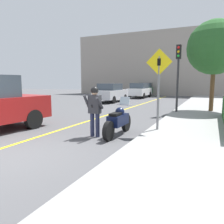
{
  "coord_description": "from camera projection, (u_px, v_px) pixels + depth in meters",
  "views": [
    {
      "loc": [
        4.64,
        -3.74,
        1.84
      ],
      "look_at": [
        1.45,
        3.24,
        0.77
      ],
      "focal_mm": 35.0,
      "sensor_mm": 36.0,
      "label": 1
    }
  ],
  "objects": [
    {
      "name": "parked_car_silver",
      "position": [
        111.0,
        93.0,
        19.9
      ],
      "size": [
        1.88,
        4.2,
        1.68
      ],
      "color": "black",
      "rests_on": "ground"
    },
    {
      "name": "crossing_sign",
      "position": [
        159.0,
        82.0,
        7.6
      ],
      "size": [
        0.91,
        0.08,
        2.82
      ],
      "color": "slate",
      "rests_on": "sidewalk_curb"
    },
    {
      "name": "parked_car_green",
      "position": [
        147.0,
        89.0,
        30.02
      ],
      "size": [
        1.88,
        4.2,
        1.68
      ],
      "color": "black",
      "rests_on": "ground"
    },
    {
      "name": "person_biker",
      "position": [
        95.0,
        106.0,
        7.24
      ],
      "size": [
        0.59,
        0.46,
        1.68
      ],
      "color": "#282D4C",
      "rests_on": "ground"
    },
    {
      "name": "street_tree",
      "position": [
        215.0,
        48.0,
        12.26
      ],
      "size": [
        3.05,
        3.05,
        5.13
      ],
      "color": "brown",
      "rests_on": "sidewalk_curb"
    },
    {
      "name": "motorcycle",
      "position": [
        118.0,
        121.0,
        7.48
      ],
      "size": [
        0.62,
        2.16,
        1.3
      ],
      "color": "black",
      "rests_on": "ground"
    },
    {
      "name": "traffic_light",
      "position": [
        178.0,
        66.0,
        12.04
      ],
      "size": [
        0.26,
        0.3,
        3.69
      ],
      "color": "#2D2D30",
      "rests_on": "sidewalk_curb"
    },
    {
      "name": "parked_car_white",
      "position": [
        140.0,
        90.0,
        25.01
      ],
      "size": [
        1.88,
        4.2,
        1.68
      ],
      "color": "black",
      "rests_on": "ground"
    },
    {
      "name": "road_center_line",
      "position": [
        98.0,
        118.0,
        11.19
      ],
      "size": [
        0.12,
        36.0,
        0.01
      ],
      "color": "yellow",
      "rests_on": "ground"
    },
    {
      "name": "building_backdrop",
      "position": [
        175.0,
        63.0,
        28.36
      ],
      "size": [
        28.0,
        1.2,
        8.51
      ],
      "color": "gray",
      "rests_on": "ground"
    },
    {
      "name": "ground_plane",
      "position": [
        7.0,
        155.0,
        5.54
      ],
      "size": [
        80.0,
        80.0,
        0.0
      ],
      "primitive_type": "plane",
      "color": "#4C4C4F"
    },
    {
      "name": "sidewalk_curb",
      "position": [
        215.0,
        136.0,
        7.15
      ],
      "size": [
        4.4,
        44.0,
        0.15
      ],
      "color": "gray",
      "rests_on": "ground"
    }
  ]
}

